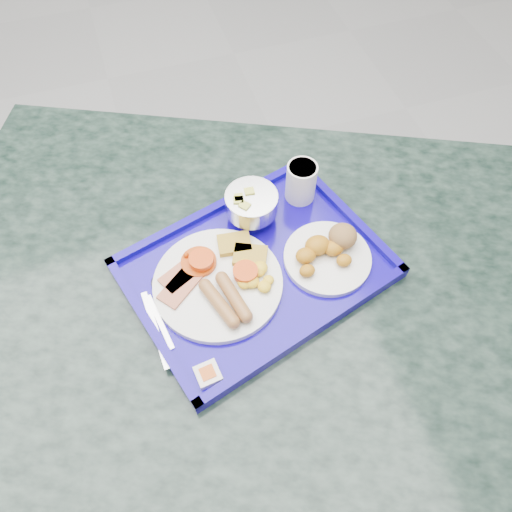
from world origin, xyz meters
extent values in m
plane|color=gray|center=(0.00, 0.00, 0.00)|extent=(6.00, 6.00, 0.00)
cylinder|color=slate|center=(0.20, -0.48, 0.02)|extent=(0.60, 0.60, 0.03)
cylinder|color=slate|center=(0.20, -0.48, 0.40)|extent=(0.12, 0.12, 0.73)
cube|color=black|center=(0.20, -0.48, 0.79)|extent=(1.53, 1.32, 0.04)
cube|color=#0F038D|center=(0.21, -0.45, 0.81)|extent=(0.54, 0.46, 0.02)
cube|color=#0F038D|center=(0.17, -0.30, 0.83)|extent=(0.45, 0.15, 0.01)
cube|color=#0F038D|center=(0.26, -0.61, 0.83)|extent=(0.45, 0.15, 0.01)
cube|color=#0F038D|center=(0.43, -0.39, 0.83)|extent=(0.11, 0.33, 0.01)
cube|color=#0F038D|center=(0.00, -0.52, 0.83)|extent=(0.11, 0.33, 0.01)
cylinder|color=silver|center=(0.13, -0.47, 0.83)|extent=(0.24, 0.24, 0.01)
cube|color=#B76249|center=(0.07, -0.43, 0.84)|extent=(0.09, 0.07, 0.01)
cube|color=#B76249|center=(0.06, -0.46, 0.84)|extent=(0.09, 0.08, 0.01)
cylinder|color=#B03C07|center=(0.11, -0.42, 0.84)|extent=(0.07, 0.07, 0.01)
sphere|color=#B03C07|center=(0.13, -0.44, 0.85)|extent=(0.01, 0.01, 0.01)
sphere|color=#B03C07|center=(0.12, -0.43, 0.85)|extent=(0.01, 0.01, 0.01)
sphere|color=#B03C07|center=(0.12, -0.43, 0.85)|extent=(0.01, 0.01, 0.01)
sphere|color=#B03C07|center=(0.12, -0.41, 0.85)|extent=(0.01, 0.01, 0.01)
sphere|color=#B03C07|center=(0.09, -0.40, 0.85)|extent=(0.01, 0.01, 0.01)
sphere|color=#B03C07|center=(0.11, -0.40, 0.85)|extent=(0.01, 0.01, 0.01)
sphere|color=#B03C07|center=(0.11, -0.41, 0.85)|extent=(0.01, 0.01, 0.01)
sphere|color=#B03C07|center=(0.10, -0.41, 0.85)|extent=(0.01, 0.01, 0.01)
sphere|color=#B03C07|center=(0.12, -0.42, 0.85)|extent=(0.01, 0.01, 0.01)
sphere|color=#B03C07|center=(0.12, -0.42, 0.85)|extent=(0.01, 0.01, 0.01)
sphere|color=#B03C07|center=(0.10, -0.41, 0.85)|extent=(0.01, 0.01, 0.01)
sphere|color=#B03C07|center=(0.10, -0.41, 0.85)|extent=(0.01, 0.01, 0.01)
cube|color=gold|center=(0.18, -0.40, 0.84)|extent=(0.07, 0.05, 0.01)
cube|color=gold|center=(0.20, -0.44, 0.84)|extent=(0.08, 0.07, 0.01)
cylinder|color=brown|center=(0.12, -0.52, 0.85)|extent=(0.05, 0.09, 0.02)
cylinder|color=brown|center=(0.15, -0.51, 0.85)|extent=(0.04, 0.09, 0.02)
ellipsoid|color=yellow|center=(0.21, -0.47, 0.84)|extent=(0.02, 0.02, 0.02)
ellipsoid|color=yellow|center=(0.18, -0.46, 0.84)|extent=(0.03, 0.03, 0.02)
ellipsoid|color=yellow|center=(0.19, -0.48, 0.84)|extent=(0.02, 0.02, 0.02)
ellipsoid|color=yellow|center=(0.21, -0.51, 0.84)|extent=(0.02, 0.02, 0.02)
ellipsoid|color=yellow|center=(0.20, -0.47, 0.84)|extent=(0.03, 0.03, 0.02)
ellipsoid|color=yellow|center=(0.21, -0.47, 0.84)|extent=(0.03, 0.03, 0.02)
ellipsoid|color=yellow|center=(0.18, -0.49, 0.84)|extent=(0.03, 0.03, 0.02)
ellipsoid|color=yellow|center=(0.19, -0.46, 0.85)|extent=(0.03, 0.03, 0.02)
ellipsoid|color=yellow|center=(0.22, -0.50, 0.84)|extent=(0.02, 0.02, 0.01)
ellipsoid|color=yellow|center=(0.19, -0.49, 0.84)|extent=(0.03, 0.03, 0.02)
cylinder|color=red|center=(0.11, -0.42, 0.85)|extent=(0.05, 0.05, 0.01)
cylinder|color=red|center=(0.18, -0.47, 0.85)|extent=(0.05, 0.05, 0.01)
cylinder|color=silver|center=(0.35, -0.48, 0.83)|extent=(0.17, 0.17, 0.01)
ellipsoid|color=#B57115|center=(0.37, -0.50, 0.84)|extent=(0.03, 0.03, 0.02)
ellipsoid|color=#B57115|center=(0.36, -0.47, 0.85)|extent=(0.04, 0.03, 0.03)
ellipsoid|color=#B57115|center=(0.33, -0.46, 0.85)|extent=(0.05, 0.04, 0.03)
ellipsoid|color=#B57115|center=(0.30, -0.47, 0.85)|extent=(0.04, 0.03, 0.03)
ellipsoid|color=#B57115|center=(0.29, -0.50, 0.84)|extent=(0.03, 0.03, 0.02)
ellipsoid|color=brown|center=(0.38, -0.46, 0.86)|extent=(0.05, 0.05, 0.04)
cylinder|color=silver|center=(0.24, -0.34, 0.83)|extent=(0.06, 0.06, 0.01)
cylinder|color=silver|center=(0.24, -0.34, 0.84)|extent=(0.02, 0.02, 0.02)
cylinder|color=silver|center=(0.24, -0.34, 0.87)|extent=(0.10, 0.10, 0.04)
cube|color=#D2D852|center=(0.24, -0.33, 0.89)|extent=(0.02, 0.02, 0.01)
cube|color=#D2D852|center=(0.21, -0.34, 0.89)|extent=(0.02, 0.02, 0.01)
cube|color=#D2D852|center=(0.21, -0.33, 0.89)|extent=(0.02, 0.02, 0.01)
cube|color=#D2D852|center=(0.22, -0.36, 0.89)|extent=(0.03, 0.03, 0.01)
cylinder|color=white|center=(0.35, -0.31, 0.87)|extent=(0.06, 0.06, 0.09)
cylinder|color=#D64B0B|center=(0.35, -0.31, 0.90)|extent=(0.05, 0.05, 0.01)
cube|color=silver|center=(0.01, -0.51, 0.82)|extent=(0.03, 0.12, 0.00)
ellipsoid|color=silver|center=(0.03, -0.43, 0.83)|extent=(0.03, 0.04, 0.01)
cube|color=silver|center=(0.00, -0.52, 0.82)|extent=(0.02, 0.16, 0.00)
cube|color=white|center=(0.07, -0.63, 0.83)|extent=(0.04, 0.04, 0.01)
cube|color=#D75317|center=(0.07, -0.63, 0.84)|extent=(0.03, 0.03, 0.00)
camera|label=1|loc=(0.06, -0.92, 1.62)|focal=35.00mm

